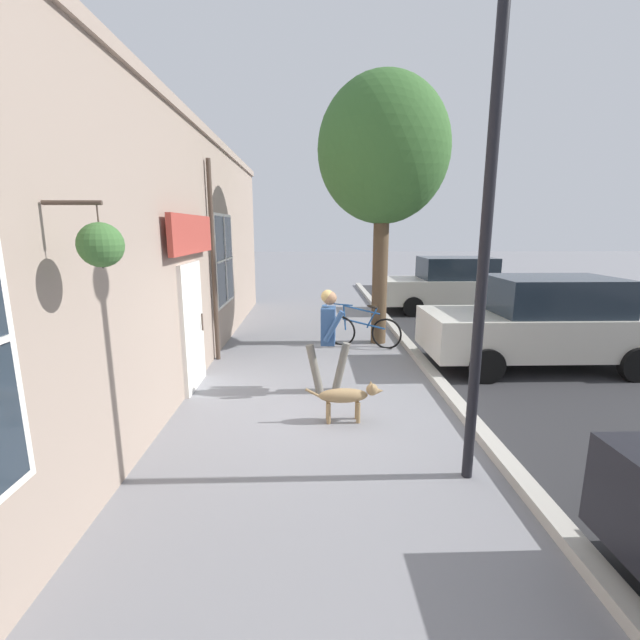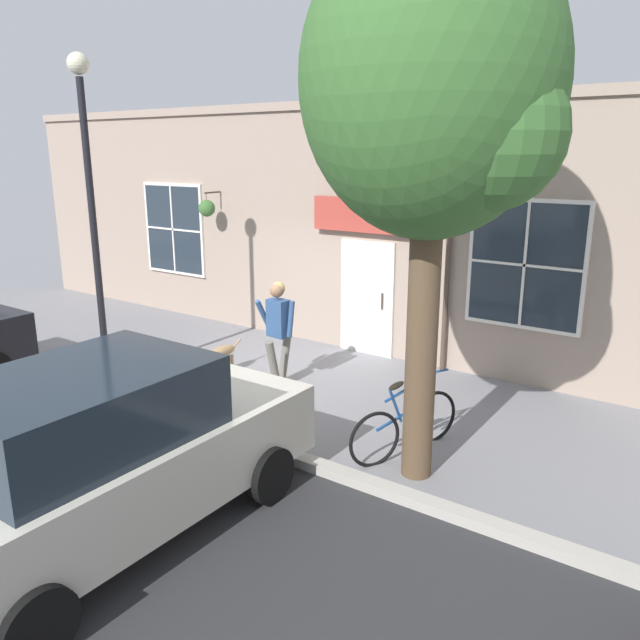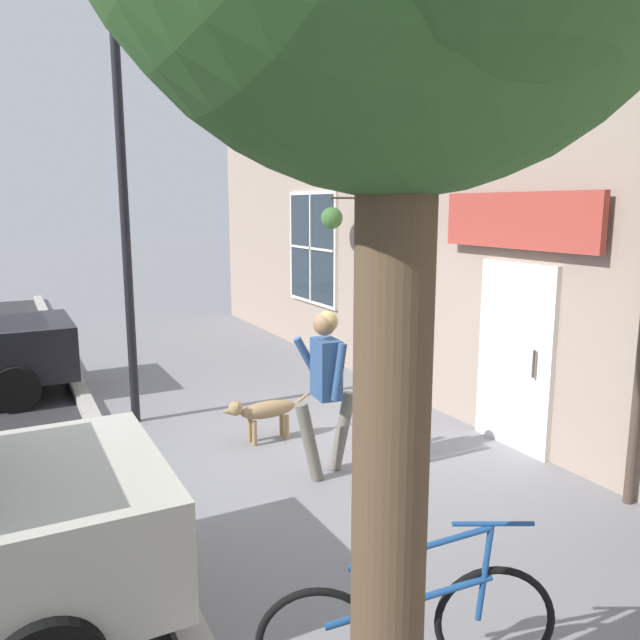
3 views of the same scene
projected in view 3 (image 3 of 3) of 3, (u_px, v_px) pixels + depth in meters
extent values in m
plane|color=gray|center=(313.00, 457.00, 6.82)|extent=(90.00, 90.00, 0.00)
cube|color=#B2ADA3|center=(124.00, 489.00, 5.91)|extent=(0.20, 28.00, 0.12)
cube|color=gray|center=(488.00, 250.00, 7.48)|extent=(0.30, 18.00, 4.37)
cube|color=gray|center=(497.00, 50.00, 7.07)|extent=(0.42, 18.00, 0.16)
cube|color=white|center=(516.00, 356.00, 6.97)|extent=(0.10, 1.10, 2.10)
cube|color=#232D38|center=(514.00, 361.00, 6.97)|extent=(0.03, 0.90, 1.90)
cylinder|color=#47382D|center=(534.00, 364.00, 6.62)|extent=(0.03, 0.03, 0.30)
cube|color=#AD3D33|center=(517.00, 221.00, 6.65)|extent=(0.08, 2.20, 0.60)
cylinder|color=#47382D|center=(342.00, 198.00, 9.72)|extent=(0.44, 0.04, 0.04)
cylinder|color=#47382D|center=(332.00, 210.00, 9.67)|extent=(0.01, 0.01, 0.34)
cone|color=#2D2823|center=(332.00, 224.00, 9.71)|extent=(0.32, 0.32, 0.18)
sphere|color=#3D6B33|center=(332.00, 218.00, 9.70)|extent=(0.34, 0.34, 0.34)
cube|color=white|center=(313.00, 248.00, 11.25)|extent=(0.08, 1.82, 2.02)
cube|color=#232D38|center=(312.00, 248.00, 11.24)|extent=(0.03, 1.70, 1.90)
cube|color=white|center=(311.00, 248.00, 11.23)|extent=(0.04, 0.04, 1.90)
cube|color=white|center=(311.00, 248.00, 11.23)|extent=(0.04, 1.70, 0.04)
cylinder|color=#6B665B|center=(309.00, 442.00, 6.16)|extent=(0.31, 0.16, 0.83)
cylinder|color=#6B665B|center=(342.00, 431.00, 6.45)|extent=(0.31, 0.16, 0.83)
cube|color=#2D4C7A|center=(326.00, 369.00, 6.18)|extent=(0.25, 0.36, 0.60)
sphere|color=#936B4C|center=(324.00, 324.00, 6.09)|extent=(0.22, 0.22, 0.22)
sphere|color=tan|center=(327.00, 322.00, 6.10)|extent=(0.21, 0.21, 0.21)
cylinder|color=#2D4C7A|center=(339.00, 372.00, 5.98)|extent=(0.17, 0.10, 0.57)
cylinder|color=#2D4C7A|center=(309.00, 360.00, 6.35)|extent=(0.33, 0.12, 0.52)
ellipsoid|color=#997A51|center=(268.00, 409.00, 7.23)|extent=(0.69, 0.25, 0.20)
cylinder|color=#997A51|center=(255.00, 433.00, 7.11)|extent=(0.06, 0.06, 0.29)
cylinder|color=#997A51|center=(250.00, 430.00, 7.22)|extent=(0.06, 0.06, 0.29)
cylinder|color=#997A51|center=(287.00, 427.00, 7.31)|extent=(0.06, 0.06, 0.29)
cylinder|color=#997A51|center=(282.00, 424.00, 7.42)|extent=(0.06, 0.06, 0.29)
sphere|color=#997A51|center=(236.00, 408.00, 7.02)|extent=(0.17, 0.17, 0.17)
cone|color=#997A51|center=(226.00, 412.00, 6.97)|extent=(0.10, 0.09, 0.09)
cone|color=#997A51|center=(238.00, 403.00, 6.96)|extent=(0.06, 0.06, 0.07)
cone|color=#997A51|center=(235.00, 401.00, 7.05)|extent=(0.06, 0.06, 0.07)
cylinder|color=#997A51|center=(300.00, 400.00, 7.42)|extent=(0.21, 0.04, 0.14)
cylinder|color=brown|center=(391.00, 445.00, 2.78)|extent=(0.35, 0.35, 3.31)
torus|color=black|center=(494.00, 622.00, 3.61)|extent=(0.65, 0.36, 0.70)
cylinder|color=#1E4C8C|center=(410.00, 602.00, 3.48)|extent=(0.95, 0.31, 0.22)
cylinder|color=#1E4C8C|center=(379.00, 583.00, 3.42)|extent=(0.24, 0.10, 0.47)
cylinder|color=#1E4C8C|center=(420.00, 548.00, 3.43)|extent=(0.80, 0.26, 0.19)
cylinder|color=#1E4C8C|center=(485.00, 573.00, 3.54)|extent=(0.10, 0.06, 0.58)
cylinder|color=#1E4C8C|center=(493.00, 524.00, 3.49)|extent=(0.42, 0.23, 0.03)
ellipsoid|color=black|center=(380.00, 539.00, 3.37)|extent=(0.26, 0.16, 0.10)
cylinder|color=black|center=(12.00, 361.00, 9.78)|extent=(0.62, 0.19, 0.62)
cylinder|color=black|center=(16.00, 389.00, 8.25)|extent=(0.62, 0.19, 0.62)
cylinder|color=black|center=(29.00, 522.00, 4.79)|extent=(0.62, 0.19, 0.62)
cylinder|color=black|center=(126.00, 236.00, 7.51)|extent=(0.11, 0.11, 4.69)
sphere|color=beige|center=(113.00, 11.00, 7.06)|extent=(0.32, 0.32, 0.32)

